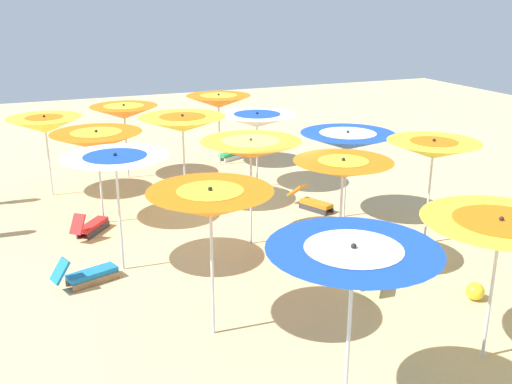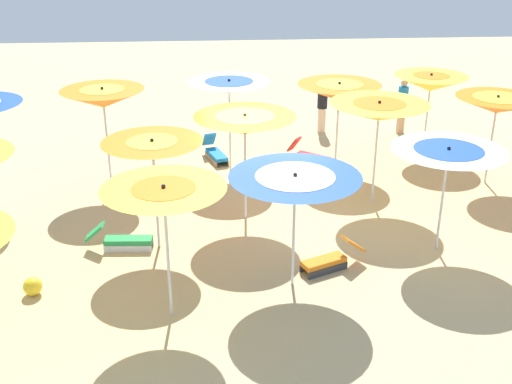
% 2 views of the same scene
% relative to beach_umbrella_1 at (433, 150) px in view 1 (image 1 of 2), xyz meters
% --- Properties ---
extents(ground, '(42.00, 42.00, 0.04)m').
position_rel_beach_umbrella_1_xyz_m(ground, '(-3.48, 1.88, -2.17)').
color(ground, '#D1B57F').
extents(beach_umbrella_1, '(1.97, 1.97, 2.39)m').
position_rel_beach_umbrella_1_xyz_m(beach_umbrella_1, '(0.00, 0.00, 0.00)').
color(beach_umbrella_1, silver).
rests_on(beach_umbrella_1, ground).
extents(beach_umbrella_2, '(2.28, 2.28, 2.19)m').
position_rel_beach_umbrella_1_xyz_m(beach_umbrella_2, '(-0.81, 2.15, -0.21)').
color(beach_umbrella_2, silver).
rests_on(beach_umbrella_2, ground).
extents(beach_umbrella_3, '(2.16, 2.16, 2.19)m').
position_rel_beach_umbrella_1_xyz_m(beach_umbrella_3, '(-1.90, 5.20, -0.19)').
color(beach_umbrella_3, silver).
rests_on(beach_umbrella_3, ground).
extents(beach_umbrella_4, '(2.04, 2.04, 2.33)m').
position_rel_beach_umbrella_1_xyz_m(beach_umbrella_4, '(-2.12, 7.84, -0.07)').
color(beach_umbrella_4, silver).
rests_on(beach_umbrella_4, ground).
extents(beach_umbrella_5, '(2.25, 2.25, 2.30)m').
position_rel_beach_umbrella_1_xyz_m(beach_umbrella_5, '(-1.93, -3.94, -0.12)').
color(beach_umbrella_5, silver).
rests_on(beach_umbrella_5, ground).
extents(beach_umbrella_6, '(1.93, 1.93, 2.31)m').
position_rel_beach_umbrella_1_xyz_m(beach_umbrella_6, '(-2.41, -0.37, -0.06)').
color(beach_umbrella_6, silver).
rests_on(beach_umbrella_6, ground).
extents(beach_umbrella_7, '(2.15, 2.15, 2.41)m').
position_rel_beach_umbrella_1_xyz_m(beach_umbrella_7, '(-3.59, 1.45, 0.01)').
color(beach_umbrella_7, silver).
rests_on(beach_umbrella_7, ground).
extents(beach_umbrella_8, '(2.20, 2.20, 2.44)m').
position_rel_beach_umbrella_1_xyz_m(beach_umbrella_8, '(-4.24, 4.45, 0.03)').
color(beach_umbrella_8, silver).
rests_on(beach_umbrella_8, ground).
extents(beach_umbrella_9, '(1.98, 1.98, 2.25)m').
position_rel_beach_umbrella_1_xyz_m(beach_umbrella_9, '(-5.16, 7.54, -0.14)').
color(beach_umbrella_9, silver).
rests_on(beach_umbrella_9, ground).
extents(beach_umbrella_10, '(2.10, 2.10, 2.50)m').
position_rel_beach_umbrella_1_xyz_m(beach_umbrella_10, '(-4.62, -4.37, 0.12)').
color(beach_umbrella_10, silver).
rests_on(beach_umbrella_10, ground).
extents(beach_umbrella_11, '(1.95, 1.95, 2.52)m').
position_rel_beach_umbrella_1_xyz_m(beach_umbrella_11, '(-5.53, -1.74, 0.10)').
color(beach_umbrella_11, silver).
rests_on(beach_umbrella_11, ground).
extents(beach_umbrella_12, '(2.04, 2.04, 2.43)m').
position_rel_beach_umbrella_1_xyz_m(beach_umbrella_12, '(-6.46, 1.22, 0.07)').
color(beach_umbrella_12, silver).
rests_on(beach_umbrella_12, ground).
extents(beach_umbrella_13, '(2.11, 2.11, 2.31)m').
position_rel_beach_umbrella_1_xyz_m(beach_umbrella_13, '(-6.44, 3.99, -0.10)').
color(beach_umbrella_13, silver).
rests_on(beach_umbrella_13, ground).
extents(beach_umbrella_14, '(1.97, 1.97, 2.25)m').
position_rel_beach_umbrella_1_xyz_m(beach_umbrella_14, '(-7.43, 6.67, -0.17)').
color(beach_umbrella_14, silver).
rests_on(beach_umbrella_14, ground).
extents(lounger_0, '(1.30, 0.72, 0.64)m').
position_rel_beach_umbrella_1_xyz_m(lounger_0, '(-7.21, 0.84, -1.95)').
color(lounger_0, olive).
rests_on(lounger_0, ground).
extents(lounger_1, '(0.39, 1.34, 0.57)m').
position_rel_beach_umbrella_1_xyz_m(lounger_1, '(-2.36, -1.07, -1.96)').
color(lounger_1, silver).
rests_on(lounger_1, ground).
extents(lounger_2, '(1.00, 1.15, 0.64)m').
position_rel_beach_umbrella_1_xyz_m(lounger_2, '(-6.81, 3.37, -1.95)').
color(lounger_2, '#333338').
rests_on(lounger_2, ground).
extents(lounger_3, '(0.83, 1.33, 0.60)m').
position_rel_beach_umbrella_1_xyz_m(lounger_3, '(-1.30, 2.91, -1.94)').
color(lounger_3, '#333338').
rests_on(lounger_3, ground).
extents(lounger_4, '(1.08, 0.72, 0.62)m').
position_rel_beach_umbrella_1_xyz_m(lounger_4, '(-1.53, 8.35, -1.95)').
color(lounger_4, silver).
rests_on(lounger_4, ground).
extents(beach_ball, '(0.33, 0.33, 0.33)m').
position_rel_beach_umbrella_1_xyz_m(beach_ball, '(-0.79, -2.47, -1.98)').
color(beach_ball, yellow).
rests_on(beach_ball, ground).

